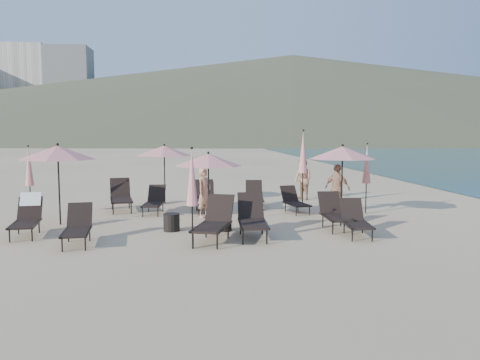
{
  "coord_description": "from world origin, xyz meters",
  "views": [
    {
      "loc": [
        -1.21,
        -11.82,
        2.61
      ],
      "look_at": [
        0.07,
        3.5,
        1.1
      ],
      "focal_mm": 35.0,
      "sensor_mm": 36.0,
      "label": 1
    }
  ],
  "objects": [
    {
      "name": "lounger_2",
      "position": [
        -0.9,
        -0.48,
        0.49
      ],
      "size": [
        1.17,
        1.95,
        1.05
      ],
      "rotation": [
        0.0,
        0.0,
        -0.28
      ],
      "color": "black",
      "rests_on": "ground"
    },
    {
      "name": "lounger_5",
      "position": [
        2.76,
        -0.2,
        0.42
      ],
      "size": [
        0.73,
        1.59,
        0.89
      ],
      "rotation": [
        0.0,
        0.0,
        -0.1
      ],
      "color": "black",
      "rests_on": "ground"
    },
    {
      "name": "umbrella_open_2",
      "position": [
        3.17,
        2.36,
        2.04
      ],
      "size": [
        2.14,
        2.14,
        2.31
      ],
      "color": "black",
      "rests_on": "ground"
    },
    {
      "name": "lounger_3",
      "position": [
        0.08,
        -0.13,
        0.49
      ],
      "size": [
        0.75,
        1.84,
        1.05
      ],
      "rotation": [
        0.0,
        0.0,
        -0.03
      ],
      "color": "black",
      "rests_on": "ground"
    },
    {
      "name": "lounger_6",
      "position": [
        -3.97,
        4.4,
        0.49
      ],
      "size": [
        1.05,
        1.93,
        1.05
      ],
      "rotation": [
        0.0,
        0.0,
        0.2
      ],
      "color": "black",
      "rests_on": "ground"
    },
    {
      "name": "lounger_0",
      "position": [
        -5.72,
        0.58,
        0.5
      ],
      "size": [
        0.86,
        1.74,
        1.04
      ],
      "rotation": [
        0.0,
        0.0,
        0.16
      ],
      "color": "black",
      "rests_on": "ground"
    },
    {
      "name": "umbrella_closed_0",
      "position": [
        -1.41,
        -1.29,
        1.62
      ],
      "size": [
        0.27,
        0.27,
        2.33
      ],
      "color": "black",
      "rests_on": "ground"
    },
    {
      "name": "lounger_8",
      "position": [
        -1.05,
        4.59,
        0.41
      ],
      "size": [
        0.62,
        1.53,
        0.87
      ],
      "rotation": [
        0.0,
        0.0,
        -0.03
      ],
      "color": "black",
      "rests_on": "ground"
    },
    {
      "name": "beachgoer_b",
      "position": [
        2.83,
        6.43,
        0.82
      ],
      "size": [
        0.92,
        0.99,
        1.64
      ],
      "primitive_type": "imported",
      "rotation": [
        0.0,
        0.0,
        -1.1
      ],
      "color": "#B07A5B",
      "rests_on": "ground"
    },
    {
      "name": "side_table_0",
      "position": [
        -2.02,
        0.75,
        0.24
      ],
      "size": [
        0.44,
        0.44,
        0.47
      ],
      "primitive_type": "cylinder",
      "color": "black",
      "rests_on": "ground"
    },
    {
      "name": "umbrella_closed_3",
      "position": [
        2.51,
        5.02,
        1.94
      ],
      "size": [
        0.33,
        0.33,
        2.79
      ],
      "color": "black",
      "rests_on": "ground"
    },
    {
      "name": "umbrella_open_1",
      "position": [
        -1.0,
        1.71,
        1.87
      ],
      "size": [
        1.96,
        1.96,
        2.11
      ],
      "color": "black",
      "rests_on": "ground"
    },
    {
      "name": "lounger_10",
      "position": [
        0.68,
        4.6,
        0.43
      ],
      "size": [
        0.74,
        1.65,
        0.93
      ],
      "rotation": [
        0.0,
        0.0,
        -0.08
      ],
      "color": "black",
      "rests_on": "ground"
    },
    {
      "name": "ground",
      "position": [
        0.0,
        0.0,
        0.0
      ],
      "size": [
        800.0,
        800.0,
        0.0
      ],
      "primitive_type": "plane",
      "color": "#D6BA8C",
      "rests_on": "ground"
    },
    {
      "name": "beachgoer_c",
      "position": [
        3.32,
        3.35,
        0.81
      ],
      "size": [
        0.91,
        0.98,
        1.62
      ],
      "primitive_type": "imported",
      "rotation": [
        0.0,
        0.0,
        2.26
      ],
      "color": "tan",
      "rests_on": "ground"
    },
    {
      "name": "lounger_4",
      "position": [
        2.47,
        0.72,
        0.45
      ],
      "size": [
        0.65,
        1.66,
        0.95
      ],
      "rotation": [
        0.0,
        0.0,
        -0.01
      ],
      "color": "black",
      "rests_on": "ground"
    },
    {
      "name": "hotel_skyline",
      "position": [
        -93.62,
        271.21,
        24.18
      ],
      "size": [
        109.0,
        82.0,
        55.0
      ],
      "color": "beige",
      "rests_on": "ground"
    },
    {
      "name": "lounger_11",
      "position": [
        1.9,
        3.45,
        0.39
      ],
      "size": [
        0.85,
        1.55,
        0.84
      ],
      "rotation": [
        0.0,
        0.0,
        0.21
      ],
      "color": "black",
      "rests_on": "ground"
    },
    {
      "name": "lounger_7",
      "position": [
        -2.76,
        3.69,
        0.41
      ],
      "size": [
        0.71,
        1.58,
        0.89
      ],
      "rotation": [
        0.0,
        0.0,
        -0.08
      ],
      "color": "black",
      "rests_on": "ground"
    },
    {
      "name": "beachgoer_a",
      "position": [
        -1.11,
        2.83,
        0.78
      ],
      "size": [
        0.64,
        0.68,
        1.56
      ],
      "primitive_type": "imported",
      "rotation": [
        0.0,
        0.0,
        0.93
      ],
      "color": "tan",
      "rests_on": "ground"
    },
    {
      "name": "umbrella_open_3",
      "position": [
        -2.58,
        5.92,
        1.99
      ],
      "size": [
        2.09,
        2.09,
        2.25
      ],
      "color": "black",
      "rests_on": "ground"
    },
    {
      "name": "umbrella_open_0",
      "position": [
        -5.28,
        1.92,
        2.08
      ],
      "size": [
        2.19,
        2.19,
        2.36
      ],
      "color": "black",
      "rests_on": "ground"
    },
    {
      "name": "side_table_1",
      "position": [
        -0.58,
        0.64,
        0.23
      ],
      "size": [
        0.38,
        0.38,
        0.46
      ],
      "primitive_type": "cylinder",
      "color": "black",
      "rests_on": "ground"
    },
    {
      "name": "umbrella_closed_1",
      "position": [
        4.22,
        3.1,
        1.62
      ],
      "size": [
        0.27,
        0.27,
        2.33
      ],
      "color": "black",
      "rests_on": "ground"
    },
    {
      "name": "lounger_9",
      "position": [
        -1.06,
        3.82,
        0.48
      ],
      "size": [
        0.82,
        1.84,
        1.03
      ],
      "rotation": [
        0.0,
        0.0,
        0.08
      ],
      "color": "black",
      "rests_on": "ground"
    },
    {
      "name": "lounger_1",
      "position": [
        -4.15,
        -0.57,
        0.42
      ],
      "size": [
        0.79,
        1.63,
        0.9
      ],
      "rotation": [
        0.0,
        0.0,
        0.13
      ],
      "color": "black",
      "rests_on": "ground"
    },
    {
      "name": "umbrella_closed_2",
      "position": [
        -6.65,
        3.48,
        1.58
      ],
      "size": [
        0.27,
        0.27,
        2.27
      ],
      "color": "black",
      "rests_on": "ground"
    },
    {
      "name": "volcanic_headland",
      "position": [
        71.37,
        302.62,
        26.49
      ],
      "size": [
        690.0,
        690.0,
        55.0
      ],
      "color": "brown",
      "rests_on": "ground"
    }
  ]
}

